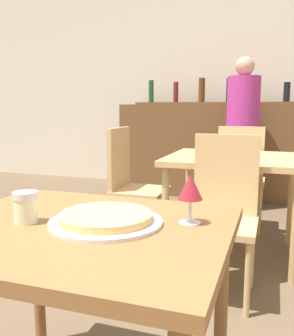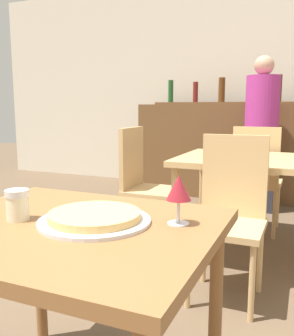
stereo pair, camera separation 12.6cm
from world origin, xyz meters
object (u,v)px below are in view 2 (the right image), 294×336
Objects in this scene: chair_far_side_left at (143,179)px; chair_far_side_front at (230,207)px; chair_far_side_back at (256,174)px; wine_glass at (179,189)px; pizza_tray at (95,218)px; cheese_shaker at (17,205)px; person_standing at (261,129)px.

chair_far_side_front is at bearing -125.70° from chair_far_side_left.
wine_glass is (0.02, -2.18, 0.31)m from chair_far_side_back.
pizza_tray is at bearing -101.74° from chair_far_side_front.
chair_far_side_left reaches higher than pizza_tray.
chair_far_side_left is 2.58× the size of pizza_tray.
chair_far_side_left reaches higher than wine_glass.
cheese_shaker is at bearing -112.13° from chair_far_side_front.
chair_far_side_back is 1.00× the size of chair_far_side_left.
cheese_shaker is at bearing -169.35° from chair_far_side_left.
chair_far_side_left is 9.18× the size of cheese_shaker.
chair_far_side_front is 1.00× the size of chair_far_side_left.
chair_far_side_front is 5.88× the size of wine_glass.
chair_far_side_back is 9.18× the size of cheese_shaker.
chair_far_side_left is 1.82m from wine_glass.
cheese_shaker is 0.53m from wine_glass.
chair_far_side_back is at bearing 78.44° from cheese_shaker.
pizza_tray is 3.05m from person_standing.
chair_far_side_back is at bearing -85.24° from person_standing.
wine_glass is at bearing 90.56° from chair_far_side_back.
chair_far_side_back is 2.40m from cheese_shaker.
person_standing is at bearing 86.89° from pizza_tray.
chair_far_side_front is 2.58× the size of pizza_tray.
person_standing is (-0.06, 0.78, 0.34)m from chair_far_side_back.
chair_far_side_back is at bearing -54.30° from chair_far_side_left.
chair_far_side_back reaches higher than wine_glass.
chair_far_side_front is at bearing 67.87° from cheese_shaker.
chair_far_side_front is at bearing -88.09° from person_standing.
chair_far_side_front reaches higher than cheese_shaker.
chair_far_side_back is at bearing 90.56° from wine_glass.
pizza_tray is at bearing 84.22° from chair_far_side_back.
chair_far_side_back is 2.58× the size of pizza_tray.
chair_far_side_back is at bearing 90.00° from chair_far_side_front.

